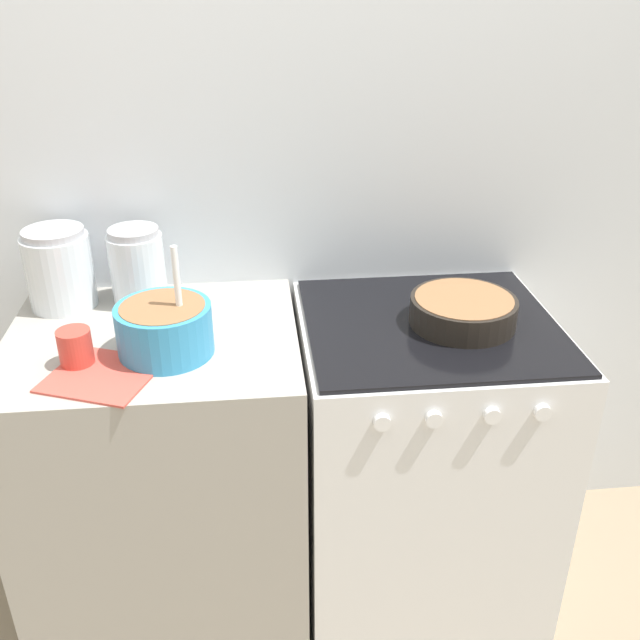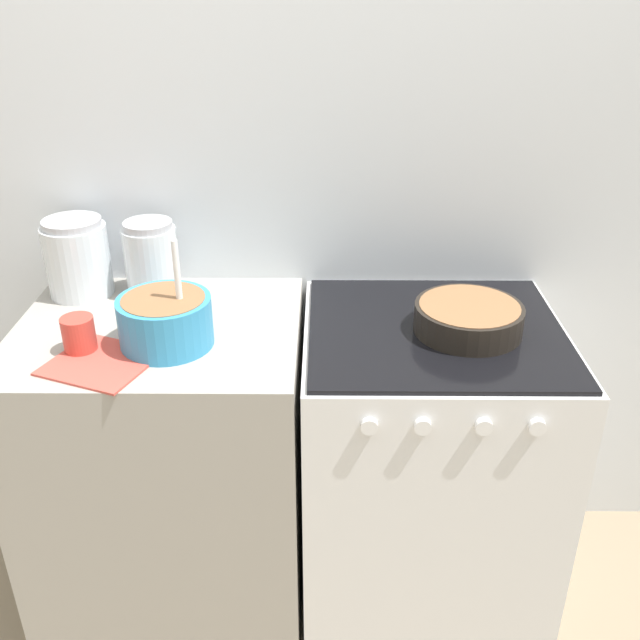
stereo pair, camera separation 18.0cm
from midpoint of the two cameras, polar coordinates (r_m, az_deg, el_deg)
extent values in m
cube|color=silver|center=(2.08, 1.00, 10.80)|extent=(4.50, 0.05, 2.40)
cube|color=#9E998E|center=(2.15, -9.36, -11.47)|extent=(0.75, 0.64, 0.91)
cube|color=silver|center=(2.16, 10.75, -11.63)|extent=(0.69, 0.64, 0.90)
cube|color=black|center=(1.91, 11.92, -0.85)|extent=(0.66, 0.61, 0.01)
cylinder|color=white|center=(1.64, 7.13, -8.52)|extent=(0.04, 0.02, 0.04)
cylinder|color=white|center=(1.66, 11.33, -8.44)|extent=(0.04, 0.02, 0.04)
cylinder|color=white|center=(1.69, 15.99, -8.30)|extent=(0.04, 0.02, 0.04)
cylinder|color=white|center=(1.73, 19.90, -8.13)|extent=(0.04, 0.02, 0.04)
cylinder|color=#338CBF|center=(1.78, -9.46, -0.21)|extent=(0.23, 0.23, 0.13)
cylinder|color=#8C603D|center=(1.77, -9.54, 0.66)|extent=(0.20, 0.20, 0.07)
cylinder|color=white|center=(1.74, -8.36, 2.31)|extent=(0.02, 0.02, 0.26)
cylinder|color=black|center=(1.89, 14.47, 0.05)|extent=(0.28, 0.28, 0.07)
cylinder|color=#8C603D|center=(1.89, 14.49, 0.25)|extent=(0.26, 0.26, 0.06)
cylinder|color=silver|center=(2.10, -16.52, 4.54)|extent=(0.18, 0.18, 0.20)
cylinder|color=olive|center=(2.12, -16.38, 3.53)|extent=(0.16, 0.16, 0.12)
cylinder|color=#B2B2B7|center=(2.07, -16.93, 7.39)|extent=(0.16, 0.16, 0.02)
cylinder|color=silver|center=(2.06, -10.90, 4.56)|extent=(0.15, 0.15, 0.20)
cylinder|color=tan|center=(2.07, -10.80, 3.55)|extent=(0.13, 0.13, 0.12)
cylinder|color=#B2B2B7|center=(2.02, -11.16, 7.40)|extent=(0.14, 0.14, 0.02)
cylinder|color=#CC3F33|center=(1.81, -16.08, -1.21)|extent=(0.08, 0.08, 0.09)
cube|color=#CC4C3F|center=(1.76, -14.36, -3.38)|extent=(0.30, 0.29, 0.01)
camera|label=1|loc=(0.09, -87.14, 1.47)|focal=40.00mm
camera|label=2|loc=(0.09, 92.86, -1.47)|focal=40.00mm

